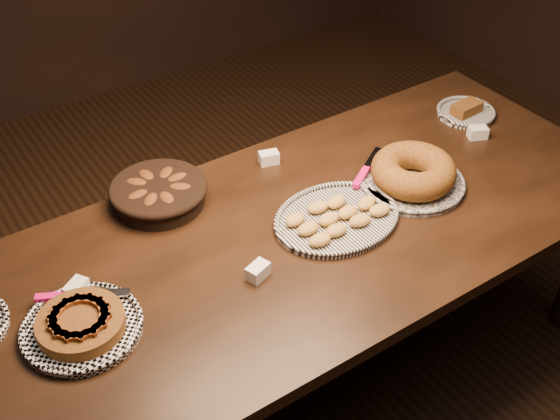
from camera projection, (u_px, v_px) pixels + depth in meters
ground at (296, 376)px, 2.73m from camera, size 5.00×5.00×0.00m
buffet_table at (300, 247)px, 2.30m from camera, size 2.40×1.00×0.75m
apple_tart_plate at (81, 325)px, 1.91m from camera, size 0.34×0.34×0.06m
madeleine_platter at (337, 218)px, 2.28m from camera, size 0.43×0.35×0.05m
bundt_cake_plate at (413, 174)px, 2.42m from camera, size 0.39×0.41×0.11m
croissant_basket at (159, 192)px, 2.34m from camera, size 0.39×0.39×0.08m
loaf_plate at (466, 111)px, 2.80m from camera, size 0.23×0.23×0.05m
tent_cards at (311, 201)px, 2.34m from camera, size 1.66×0.54×0.04m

